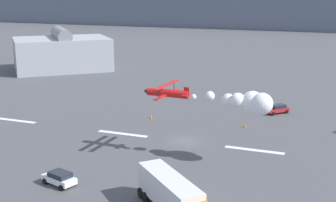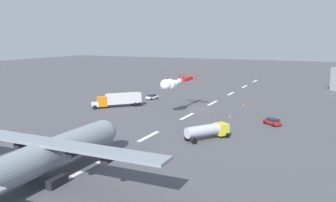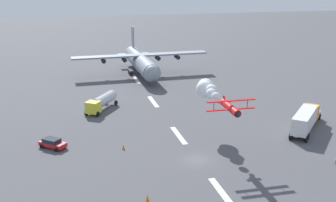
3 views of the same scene
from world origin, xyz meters
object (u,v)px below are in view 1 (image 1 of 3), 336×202
object	(u,v)px
semi_truck_orange	(176,198)
traffic_cone_near	(151,116)
followme_car_yellow	(59,178)
airport_staff_sedan	(277,109)
stunt_biplane_red	(239,101)
traffic_cone_far	(245,125)

from	to	relation	value
semi_truck_orange	traffic_cone_near	xyz separation A→B (m)	(-16.14, 31.14, -1.74)
traffic_cone_near	semi_truck_orange	bearing A→B (deg)	-62.60
followme_car_yellow	airport_staff_sedan	distance (m)	43.22
semi_truck_orange	followme_car_yellow	xyz separation A→B (m)	(-14.74, 2.69, -1.30)
semi_truck_orange	airport_staff_sedan	world-z (taller)	semi_truck_orange
stunt_biplane_red	semi_truck_orange	xyz separation A→B (m)	(-1.74, -17.16, -5.60)
semi_truck_orange	traffic_cone_far	world-z (taller)	semi_truck_orange
followme_car_yellow	stunt_biplane_red	bearing A→B (deg)	41.29
followme_car_yellow	traffic_cone_far	size ratio (longest dim) A/B	5.80
stunt_biplane_red	semi_truck_orange	bearing A→B (deg)	-95.79
followme_car_yellow	traffic_cone_near	size ratio (longest dim) A/B	5.80
traffic_cone_far	airport_staff_sedan	bearing A→B (deg)	72.73
stunt_biplane_red	traffic_cone_far	xyz separation A→B (m)	(-2.15, 14.49, -7.34)
traffic_cone_far	stunt_biplane_red	bearing A→B (deg)	-81.55
airport_staff_sedan	traffic_cone_near	distance (m)	21.97
airport_staff_sedan	traffic_cone_near	xyz separation A→B (m)	(-19.00, -11.03, -0.44)
followme_car_yellow	semi_truck_orange	bearing A→B (deg)	-10.34
traffic_cone_near	traffic_cone_far	world-z (taller)	same
semi_truck_orange	traffic_cone_far	size ratio (longest dim) A/B	15.84
semi_truck_orange	traffic_cone_near	distance (m)	35.12
stunt_biplane_red	airport_staff_sedan	world-z (taller)	stunt_biplane_red
followme_car_yellow	traffic_cone_near	world-z (taller)	followme_car_yellow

